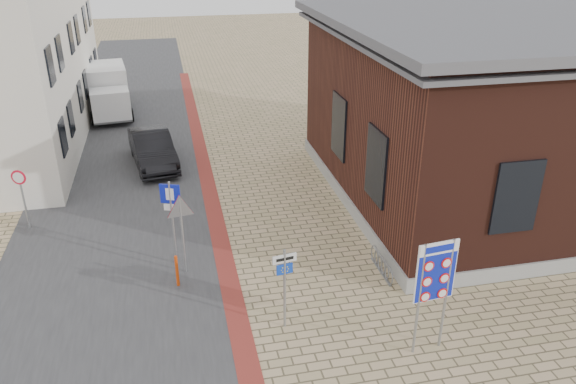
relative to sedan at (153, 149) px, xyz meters
name	(u,v)px	position (x,y,z in m)	size (l,w,h in m)	color
ground	(317,329)	(4.17, -12.62, -0.76)	(120.00, 120.00, 0.00)	tan
road_strip	(126,148)	(-1.33, 2.38, -0.75)	(7.00, 60.00, 0.02)	#38383A
curb_strip	(208,183)	(2.17, -2.62, -0.75)	(0.60, 40.00, 0.02)	maroon
brick_building	(499,107)	(13.17, -5.62, 2.72)	(13.00, 13.00, 6.80)	gray
townhouse_far	(25,33)	(-6.82, 11.38, 3.40)	(7.40, 6.40, 8.30)	silver
bike_rack	(382,265)	(6.82, -10.42, -0.50)	(0.08, 1.80, 0.60)	slate
sedan	(153,149)	(0.00, 0.00, 0.00)	(1.62, 4.64, 1.53)	black
box_truck	(108,91)	(-2.34, 8.16, 0.61)	(2.61, 5.30, 2.67)	slate
border_sign	(436,274)	(6.67, -13.95, 1.48)	(1.06, 0.16, 3.11)	gray
essen_sign	(285,277)	(3.37, -12.32, 0.79)	(0.64, 0.14, 2.36)	gray
parking_sign	(171,208)	(0.67, -8.55, 1.19)	(0.60, 0.26, 2.83)	gray
yield_sign	(181,215)	(0.93, -9.12, 1.21)	(0.91, 0.21, 2.58)	gray
speed_sign	(22,190)	(-4.33, -5.08, 0.71)	(0.51, 0.19, 2.23)	gray
bollard	(177,271)	(0.67, -9.82, -0.25)	(0.09, 0.09, 1.03)	#D63F0B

